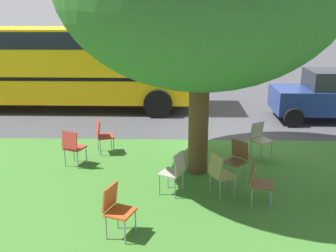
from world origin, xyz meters
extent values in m
plane|color=#424247|center=(0.00, 0.00, 0.00)|extent=(80.00, 80.00, 0.00)
cube|color=#3D752D|center=(0.00, 3.20, 0.00)|extent=(48.00, 6.00, 0.01)
cylinder|color=brown|center=(0.84, 2.35, 1.34)|extent=(0.44, 0.44, 2.68)
cube|color=brown|center=(-0.27, 3.93, 0.44)|extent=(0.47, 0.48, 0.04)
cube|color=brown|center=(-0.10, 3.90, 0.68)|extent=(0.15, 0.41, 0.40)
cylinder|color=gray|center=(-0.41, 4.13, 0.21)|extent=(0.02, 0.02, 0.42)
cylinder|color=gray|center=(-0.47, 3.78, 0.21)|extent=(0.02, 0.02, 0.42)
cylinder|color=gray|center=(-0.08, 4.07, 0.21)|extent=(0.02, 0.02, 0.42)
cylinder|color=gray|center=(-0.14, 3.72, 0.21)|extent=(0.02, 0.02, 0.42)
cube|color=#C64C1E|center=(2.20, 5.01, 0.44)|extent=(0.52, 0.54, 0.04)
cube|color=#C64C1E|center=(2.37, 4.95, 0.68)|extent=(0.22, 0.40, 0.40)
cylinder|color=gray|center=(2.11, 5.24, 0.21)|extent=(0.02, 0.02, 0.42)
cylinder|color=gray|center=(1.98, 4.91, 0.21)|extent=(0.02, 0.02, 0.42)
cylinder|color=gray|center=(2.42, 5.12, 0.21)|extent=(0.02, 0.02, 0.42)
cylinder|color=gray|center=(2.29, 4.78, 0.21)|extent=(0.02, 0.02, 0.42)
cube|color=#B7332D|center=(3.14, 1.25, 0.44)|extent=(0.52, 0.53, 0.04)
cube|color=#B7332D|center=(3.31, 1.32, 0.68)|extent=(0.22, 0.40, 0.40)
cylinder|color=gray|center=(2.92, 1.36, 0.21)|extent=(0.02, 0.02, 0.42)
cylinder|color=gray|center=(3.04, 1.03, 0.21)|extent=(0.02, 0.02, 0.42)
cylinder|color=gray|center=(3.23, 1.48, 0.21)|extent=(0.02, 0.02, 0.42)
cylinder|color=gray|center=(3.36, 1.14, 0.21)|extent=(0.02, 0.02, 0.42)
cube|color=olive|center=(0.41, 3.55, 0.44)|extent=(0.55, 0.56, 0.04)
cube|color=olive|center=(0.57, 3.63, 0.68)|extent=(0.26, 0.39, 0.40)
cylinder|color=gray|center=(0.18, 3.63, 0.21)|extent=(0.02, 0.02, 0.42)
cylinder|color=gray|center=(0.34, 3.31, 0.21)|extent=(0.02, 0.02, 0.42)
cylinder|color=gray|center=(0.48, 3.78, 0.21)|extent=(0.02, 0.02, 0.42)
cylinder|color=gray|center=(0.65, 3.47, 0.21)|extent=(0.02, 0.02, 0.42)
cube|color=#ADA393|center=(1.42, 3.46, 0.44)|extent=(0.54, 0.55, 0.04)
cube|color=#ADA393|center=(1.26, 3.54, 0.68)|extent=(0.25, 0.40, 0.40)
cylinder|color=gray|center=(1.49, 3.22, 0.21)|extent=(0.02, 0.02, 0.42)
cylinder|color=gray|center=(1.65, 3.55, 0.21)|extent=(0.02, 0.02, 0.42)
cylinder|color=gray|center=(1.19, 3.37, 0.21)|extent=(0.02, 0.02, 0.42)
cylinder|color=gray|center=(1.35, 3.70, 0.21)|extent=(0.02, 0.02, 0.42)
cube|color=#ADA393|center=(-0.77, 1.48, 0.44)|extent=(0.57, 0.57, 0.04)
cube|color=#ADA393|center=(-0.66, 1.33, 0.68)|extent=(0.37, 0.30, 0.40)
cylinder|color=gray|center=(-0.72, 1.72, 0.21)|extent=(0.02, 0.02, 0.42)
cylinder|color=gray|center=(-1.01, 1.51, 0.21)|extent=(0.02, 0.02, 0.42)
cylinder|color=gray|center=(-0.52, 1.45, 0.21)|extent=(0.02, 0.02, 0.42)
cylinder|color=gray|center=(-0.82, 1.24, 0.21)|extent=(0.02, 0.02, 0.42)
cube|color=#B7332D|center=(3.70, 2.08, 0.44)|extent=(0.54, 0.53, 0.04)
cube|color=#B7332D|center=(3.76, 2.25, 0.68)|extent=(0.40, 0.23, 0.40)
cylinder|color=gray|center=(3.47, 1.99, 0.21)|extent=(0.02, 0.02, 0.42)
cylinder|color=gray|center=(3.80, 1.86, 0.21)|extent=(0.02, 0.02, 0.42)
cylinder|color=gray|center=(3.59, 2.31, 0.21)|extent=(0.02, 0.02, 0.42)
cylinder|color=gray|center=(3.93, 2.18, 0.21)|extent=(0.02, 0.02, 0.42)
cube|color=brown|center=(0.09, 2.85, 0.44)|extent=(0.58, 0.58, 0.04)
cube|color=brown|center=(-0.04, 2.72, 0.68)|extent=(0.35, 0.33, 0.40)
cylinder|color=gray|center=(0.33, 2.86, 0.21)|extent=(0.02, 0.02, 0.42)
cylinder|color=gray|center=(0.06, 3.10, 0.21)|extent=(0.02, 0.02, 0.42)
cylinder|color=gray|center=(0.11, 2.60, 0.21)|extent=(0.02, 0.02, 0.42)
cylinder|color=gray|center=(-0.16, 2.85, 0.21)|extent=(0.02, 0.02, 0.42)
cube|color=navy|center=(-3.68, -1.97, 0.68)|extent=(3.70, 1.64, 0.76)
cylinder|color=black|center=(-2.28, -1.10, 0.30)|extent=(0.60, 0.18, 0.60)
cylinder|color=black|center=(-2.28, -2.84, 0.30)|extent=(0.60, 0.18, 0.60)
cube|color=yellow|center=(5.98, -3.35, 1.63)|extent=(10.40, 2.44, 2.50)
cube|color=black|center=(5.98, -3.35, 1.28)|extent=(10.30, 2.46, 0.12)
cube|color=black|center=(5.98, -3.35, 2.53)|extent=(10.30, 2.46, 0.56)
cylinder|color=black|center=(1.98, -2.09, 0.48)|extent=(0.96, 0.28, 0.96)
cylinder|color=black|center=(1.98, -4.61, 0.48)|extent=(0.96, 0.28, 0.96)
camera|label=1|loc=(1.28, 10.50, 3.59)|focal=41.37mm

